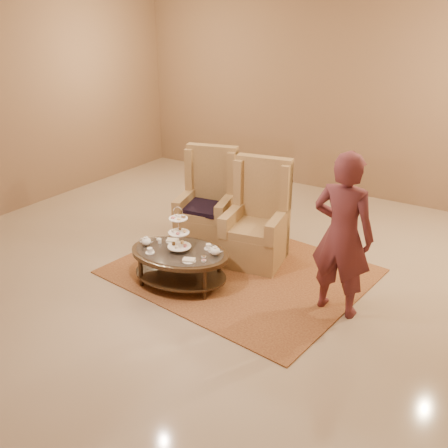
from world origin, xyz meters
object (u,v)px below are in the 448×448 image
Objects in this scene: tea_table at (180,257)px; person at (342,235)px; armchair_right at (257,228)px; armchair_left at (208,210)px.

person is (1.78, 0.48, 0.54)m from tea_table.
armchair_right is (0.45, 1.08, 0.09)m from tea_table.
person is (1.34, -0.60, 0.45)m from armchair_right.
person is at bearing -34.60° from armchair_right.
person reaches higher than armchair_left.
armchair_right reaches higher than tea_table.
armchair_right is (0.89, -0.15, -0.00)m from armchair_left.
tea_table is 1.92m from person.
armchair_left is 0.74× the size of person.
tea_table is 1.17m from armchair_right.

